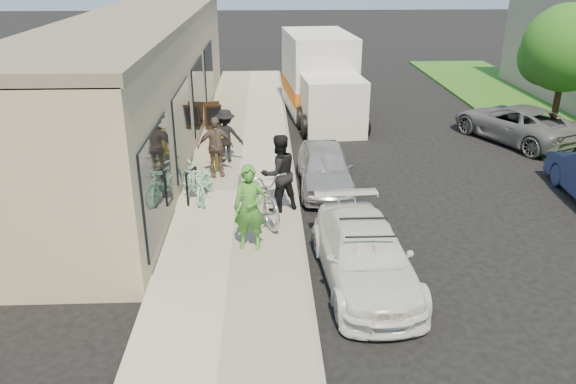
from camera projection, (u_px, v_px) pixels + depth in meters
name	position (u px, v px, depth m)	size (l,w,h in m)	color
ground	(323.00, 247.00, 12.36)	(120.00, 120.00, 0.00)	black
sidewalk	(238.00, 193.00, 15.02)	(3.00, 34.00, 0.15)	#ACA79A
curb	(295.00, 192.00, 15.08)	(0.12, 34.00, 0.13)	gray
storefront	(144.00, 80.00, 18.70)	(3.60, 20.00, 4.22)	tan
bike_rack	(192.00, 182.00, 14.08)	(0.23, 0.59, 0.87)	black
sandwich_board	(213.00, 116.00, 20.12)	(0.68, 0.69, 0.95)	black
sedan_white	(365.00, 255.00, 10.83)	(1.90, 4.16, 1.22)	silver
sedan_silver	(325.00, 167.00, 15.30)	(1.42, 3.54, 1.20)	#A6A5AB
moving_truck	(320.00, 80.00, 22.18)	(2.93, 6.59, 3.15)	silver
far_car_gray	(516.00, 123.00, 19.29)	(2.10, 4.55, 1.27)	#5B5D60
median_tree	(565.00, 51.00, 18.77)	(2.92, 2.92, 4.46)	#392114
tandem_bike	(258.00, 192.00, 13.22)	(0.85, 2.45, 1.29)	silver
woman_rider	(250.00, 208.00, 11.69)	(0.68, 0.44, 1.86)	#40892D
man_standing	(279.00, 173.00, 13.48)	(0.93, 0.73, 1.92)	black
cruiser_bike_a	(193.00, 182.00, 14.20)	(0.47, 1.65, 0.99)	#99E4CF
cruiser_bike_b	(204.00, 183.00, 14.36)	(0.56, 1.59, 0.84)	#99E4CF
cruiser_bike_c	(217.00, 148.00, 16.57)	(0.50, 1.78, 1.07)	gold
bystander_a	(226.00, 136.00, 16.79)	(1.04, 0.60, 1.62)	black
bystander_b	(215.00, 147.00, 15.67)	(1.00, 0.42, 1.71)	brown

